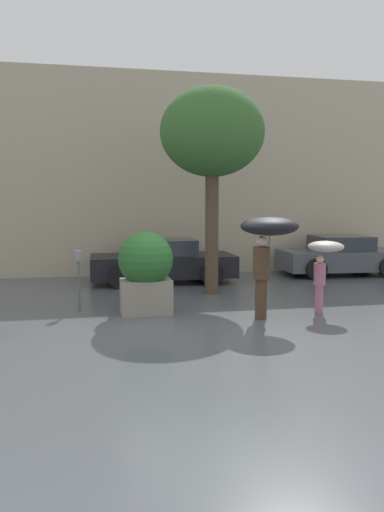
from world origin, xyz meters
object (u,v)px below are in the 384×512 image
object	(u,v)px
person_adult	(268,236)
parked_car_far	(340,257)
parking_meter	(78,268)
parked_car_near	(162,262)
street_tree	(212,134)
person_child	(324,256)
planter_box	(146,269)

from	to	relation	value
person_adult	parked_car_far	world-z (taller)	person_adult
parked_car_far	person_adult	bearing A→B (deg)	143.80
parking_meter	parked_car_near	bearing A→B (deg)	56.93
parked_car_near	parking_meter	size ratio (longest dim) A/B	3.21
person_adult	street_tree	distance (m)	3.58
parked_car_near	person_child	bearing A→B (deg)	-149.71
planter_box	parked_car_far	world-z (taller)	planter_box
person_child	parking_meter	distance (m)	4.83
street_tree	parking_meter	xyz separation A→B (m)	(-3.06, -1.37, -2.86)
parked_car_far	parking_meter	world-z (taller)	parking_meter
person_child	street_tree	world-z (taller)	street_tree
person_adult	parked_car_far	bearing A→B (deg)	86.65
person_adult	parking_meter	bearing A→B (deg)	-166.61
street_tree	planter_box	bearing A→B (deg)	-133.81
parked_car_far	parking_meter	xyz separation A→B (m)	(-7.59, -3.64, 0.32)
planter_box	person_adult	distance (m)	2.44
person_adult	parked_car_near	bearing A→B (deg)	141.12
person_child	parked_car_near	size ratio (longest dim) A/B	0.37
planter_box	parked_car_near	bearing A→B (deg)	77.14
street_tree	parking_meter	world-z (taller)	street_tree
planter_box	person_adult	bearing A→B (deg)	-24.11
planter_box	person_child	size ratio (longest dim) A/B	1.13
planter_box	parked_car_near	size ratio (longest dim) A/B	0.41
person_adult	street_tree	xyz separation A→B (m)	(-0.37, 2.80, 2.19)
parked_car_near	parked_car_far	size ratio (longest dim) A/B	1.07
parking_meter	parked_car_far	bearing A→B (deg)	25.60
person_child	parked_car_near	bearing A→B (deg)	161.76
planter_box	person_adult	world-z (taller)	person_adult
parked_car_near	parked_car_far	world-z (taller)	same
parked_car_far	street_tree	world-z (taller)	street_tree
parked_car_far	parked_car_near	bearing A→B (deg)	96.68
street_tree	parked_car_near	bearing A→B (deg)	115.14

